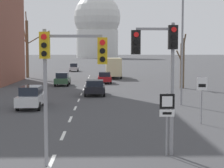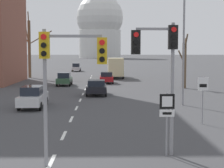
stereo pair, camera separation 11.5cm
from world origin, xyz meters
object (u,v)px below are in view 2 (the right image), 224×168
Objects in this scene: route_sign_post at (167,113)px; delivery_truck at (115,67)px; sedan_far_right at (33,97)px; speed_limit_sign at (203,92)px; sedan_near_left at (97,87)px; sedan_far_left at (76,67)px; traffic_signal_centre_tall at (65,63)px; sedan_mid_centre at (64,79)px; traffic_signal_near_right at (160,55)px; sedan_near_right at (106,77)px; street_lamp_right at (179,31)px.

route_sign_post is 43.63m from delivery_truck.
speed_limit_sign is at bearing -30.99° from sedan_far_right.
sedan_far_left reaches higher than sedan_near_left.
traffic_signal_centre_tall is 64.35m from sedan_far_left.
sedan_mid_centre is 31.97m from sedan_far_left.
traffic_signal_near_right is 43.59m from delivery_truck.
speed_limit_sign is at bearing -66.77° from sedan_mid_centre.
sedan_mid_centre is (-7.04, 30.85, -3.24)m from traffic_signal_near_right.
traffic_signal_near_right reaches higher than sedan_mid_centre.
speed_limit_sign reaches higher than route_sign_post.
sedan_near_right reaches higher than sedan_near_left.
sedan_near_left is at bearing -94.62° from sedan_near_right.
traffic_signal_centre_tall is 1.21× the size of sedan_near_left.
sedan_far_left is at bearing 90.39° from sedan_far_right.
sedan_mid_centre is at bearing -117.75° from delivery_truck.
traffic_signal_near_right is at bearing -82.85° from sedan_far_left.
traffic_signal_near_right is 14.53m from street_lamp_right.
sedan_near_left is at bearing 59.52° from sedan_far_right.
sedan_mid_centre is (-3.38, 32.18, -3.00)m from traffic_signal_centre_tall.
street_lamp_right is at bearing -76.82° from sedan_far_left.
sedan_near_left is (-2.93, 20.81, -3.29)m from traffic_signal_near_right.
traffic_signal_near_right is at bearing -59.86° from sedan_far_right.
street_lamp_right is 2.30× the size of sedan_near_left.
sedan_near_left is at bearing -83.28° from sedan_far_left.
sedan_far_right is at bearing 105.14° from traffic_signal_centre_tall.
sedan_near_left is 9.09m from sedan_far_right.
street_lamp_right is at bearing 76.94° from route_sign_post.
speed_limit_sign is 37.35m from delivery_truck.
delivery_truck is (-3.93, 29.53, -4.07)m from street_lamp_right.
delivery_truck reaches higher than speed_limit_sign.
route_sign_post is 7.22m from speed_limit_sign.
street_lamp_right is 50.38m from sedan_far_left.
speed_limit_sign is 28.19m from sedan_near_right.
delivery_truck is at bearing 90.87° from route_sign_post.
sedan_near_left is at bearing 98.72° from route_sign_post.
traffic_signal_centre_tall is at bearing -162.72° from route_sign_post.
route_sign_post is 0.57× the size of sedan_far_right.
sedan_near_left is at bearing 88.10° from traffic_signal_centre_tall.
route_sign_post is 0.93× the size of speed_limit_sign.
sedan_far_left is (-7.88, 62.81, -3.22)m from traffic_signal_near_right.
traffic_signal_centre_tall is at bearing -94.19° from delivery_truck.
delivery_truck is at bearing 95.90° from speed_limit_sign.
speed_limit_sign is at bearing -78.64° from sedan_far_left.
sedan_near_left is at bearing -96.41° from delivery_truck.
traffic_signal_near_right is at bearing -82.00° from sedan_near_left.
delivery_truck is at bearing 83.59° from sedan_near_left.
street_lamp_right reaches higher than sedan_mid_centre.
route_sign_post is 63.45m from sedan_far_left.
traffic_signal_near_right is 34.24m from sedan_near_right.
traffic_signal_centre_tall is 0.53× the size of street_lamp_right.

